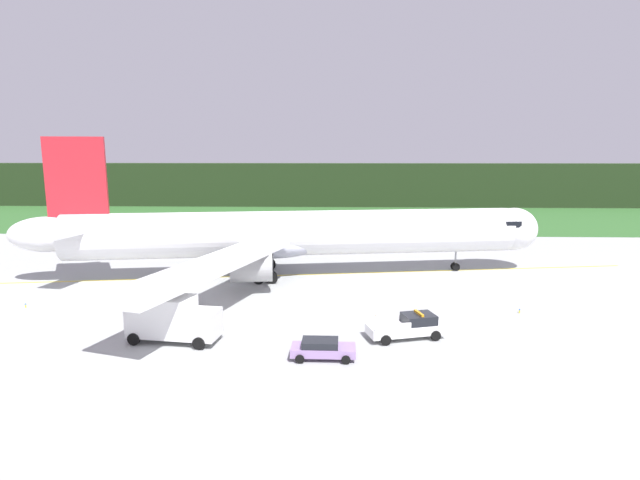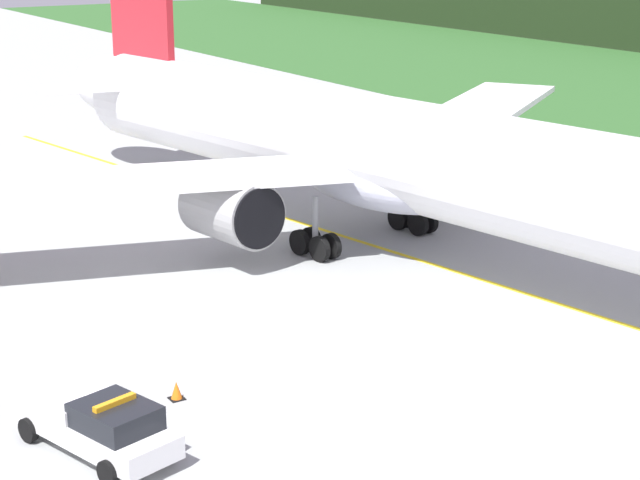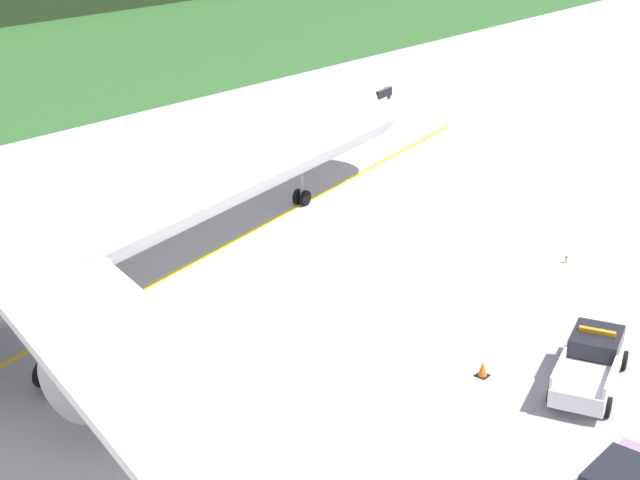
% 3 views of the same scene
% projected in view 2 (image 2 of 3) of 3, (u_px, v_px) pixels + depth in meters
% --- Properties ---
extents(ground, '(320.00, 320.00, 0.00)m').
position_uv_depth(ground, '(284.00, 301.00, 44.19)').
color(ground, '#9EA1A0').
extents(taxiway_centerline_main, '(78.06, 12.52, 0.01)m').
position_uv_depth(taxiway_centerline_main, '(418.00, 259.00, 49.57)').
color(taxiway_centerline_main, yellow).
rests_on(taxiway_centerline_main, ground).
extents(airliner, '(58.54, 49.07, 15.28)m').
position_uv_depth(airliner, '(408.00, 158.00, 48.82)').
color(airliner, white).
rests_on(airliner, ground).
extents(ops_pickup_truck, '(6.05, 3.45, 1.94)m').
position_uv_depth(ops_pickup_truck, '(99.00, 425.00, 31.32)').
color(ops_pickup_truck, white).
rests_on(ops_pickup_truck, ground).
extents(apron_cone, '(0.48, 0.48, 0.61)m').
position_uv_depth(apron_cone, '(176.00, 391.00, 35.04)').
color(apron_cone, black).
rests_on(apron_cone, ground).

